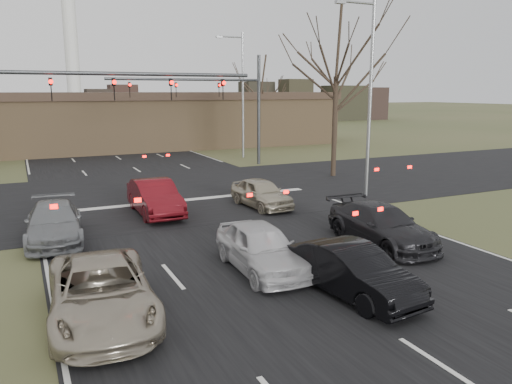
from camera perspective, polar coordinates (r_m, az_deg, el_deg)
ground at (r=14.06m, az=8.21°, el=-11.37°), size 360.00×360.00×0.00m
road_main at (r=71.31m, az=-19.66°, el=6.46°), size 14.00×300.00×0.02m
road_cross at (r=27.29m, az=-9.45°, el=-0.13°), size 200.00×14.00×0.02m
building at (r=49.68m, az=-14.80°, el=7.92°), size 42.40×10.40×5.30m
mast_arm_near at (r=23.82m, az=-20.83°, el=9.88°), size 12.12×0.24×8.00m
mast_arm_far at (r=36.32m, az=-3.76°, el=10.81°), size 11.12×0.24×8.00m
streetlight_right_near at (r=26.26m, az=12.65°, el=11.55°), size 2.34×0.25×10.00m
streetlight_right_far at (r=41.22m, az=-1.74°, el=11.69°), size 2.34×0.25×10.00m
tree_right_near at (r=32.57m, az=9.29°, el=17.45°), size 6.90×6.90×11.50m
tree_right_far at (r=50.90m, az=0.53°, el=13.20°), size 5.40×5.40×9.00m
car_silver_suv at (r=12.73m, az=-17.24°, el=-10.80°), size 2.74×5.31×1.43m
car_white_sedan at (r=15.32m, az=0.56°, el=-6.35°), size 1.95×4.43×1.48m
car_black_hatch at (r=13.78m, az=10.98°, el=-8.86°), size 1.94×4.35×1.39m
car_charcoal_sedan at (r=18.46m, az=14.13°, el=-3.69°), size 2.15×4.97×1.42m
car_grey_ahead at (r=19.79m, az=-22.08°, el=-3.25°), size 2.28×4.88×1.38m
car_red_ahead at (r=22.70m, az=-11.47°, el=-0.61°), size 1.65×4.66×1.53m
car_silver_ahead at (r=23.63m, az=0.59°, el=-0.12°), size 1.84×4.09×1.36m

